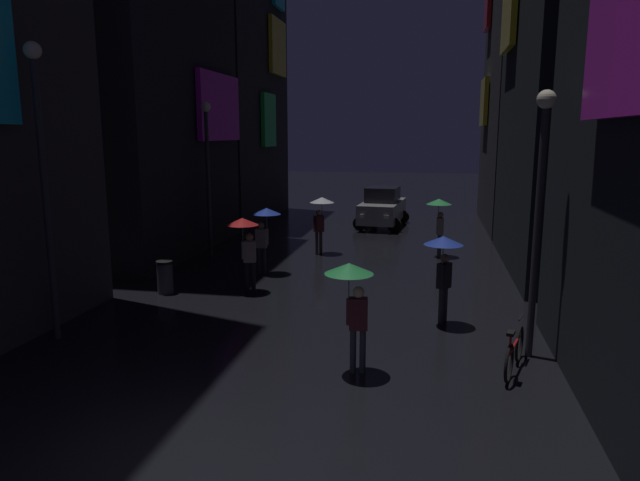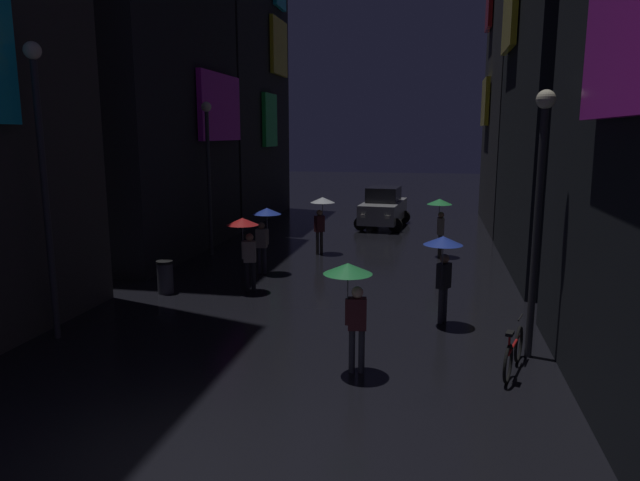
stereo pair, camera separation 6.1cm
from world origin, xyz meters
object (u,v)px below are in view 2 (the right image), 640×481
object	(u,v)px
pedestrian_midstreet_left_green	(440,211)
streetlamp_left_near	(42,162)
pedestrian_foreground_right_blue	(265,222)
pedestrian_midstreet_centre_clear	(322,209)
pedestrian_foreground_left_blue	(443,255)
car_distant	(383,208)
pedestrian_near_crossing_red	(245,234)
streetlamp_right_near	(539,194)
pedestrian_far_right_green	(351,287)
bicycle_parked_at_storefront	(513,352)
trash_bin	(165,277)
streetlamp_left_far	(208,161)

from	to	relation	value
pedestrian_midstreet_left_green	streetlamp_left_near	xyz separation A→B (m)	(-8.25, -10.22, 2.18)
pedestrian_foreground_right_blue	pedestrian_midstreet_centre_clear	size ratio (longest dim) A/B	1.00
pedestrian_foreground_right_blue	streetlamp_left_near	size ratio (longest dim) A/B	0.34
pedestrian_foreground_right_blue	pedestrian_foreground_left_blue	xyz separation A→B (m)	(5.48, -3.98, 0.00)
streetlamp_left_near	car_distant	bearing A→B (deg)	71.30
pedestrian_midstreet_centre_clear	streetlamp_left_near	xyz separation A→B (m)	(-3.96, -9.93, 2.18)
pedestrian_near_crossing_red	pedestrian_midstreet_left_green	size ratio (longest dim) A/B	1.00
pedestrian_near_crossing_red	pedestrian_midstreet_left_green	xyz separation A→B (m)	(5.38, 5.82, 0.00)
pedestrian_foreground_left_blue	streetlamp_right_near	distance (m)	2.89
pedestrian_near_crossing_red	streetlamp_left_near	distance (m)	5.69
streetlamp_left_near	pedestrian_midstreet_centre_clear	bearing A→B (deg)	68.23
pedestrian_far_right_green	bicycle_parked_at_storefront	world-z (taller)	pedestrian_far_right_green
pedestrian_midstreet_centre_clear	car_distant	bearing A→B (deg)	76.01
bicycle_parked_at_storefront	streetlamp_left_near	xyz separation A→B (m)	(-9.60, -0.06, 3.46)
pedestrian_foreground_right_blue	pedestrian_far_right_green	world-z (taller)	same
car_distant	trash_bin	bearing A→B (deg)	-110.99
car_distant	streetlamp_left_far	bearing A→B (deg)	-125.96
pedestrian_far_right_green	car_distant	distance (m)	17.34
pedestrian_midstreet_left_green	streetlamp_right_near	size ratio (longest dim) A/B	0.41
streetlamp_left_far	pedestrian_foreground_left_blue	bearing A→B (deg)	-37.33
pedestrian_near_crossing_red	car_distant	distance (m)	12.63
pedestrian_far_right_green	car_distant	world-z (taller)	pedestrian_far_right_green
pedestrian_midstreet_left_green	bicycle_parked_at_storefront	size ratio (longest dim) A/B	1.21
pedestrian_far_right_green	trash_bin	xyz separation A→B (m)	(-5.90, 4.39, -1.20)
pedestrian_midstreet_centre_clear	streetlamp_left_far	xyz separation A→B (m)	(-3.96, -1.02, 1.79)
pedestrian_foreground_right_blue	car_distant	size ratio (longest dim) A/B	0.50
pedestrian_foreground_left_blue	streetlamp_right_near	bearing A→B (deg)	-44.30
pedestrian_foreground_right_blue	car_distant	xyz separation A→B (m)	(2.84, 10.13, -0.74)
car_distant	streetlamp_left_near	world-z (taller)	streetlamp_left_near
pedestrian_foreground_right_blue	streetlamp_left_far	world-z (taller)	streetlamp_left_far
pedestrian_foreground_right_blue	pedestrian_far_right_green	xyz separation A→B (m)	(3.79, -7.17, 0.00)
pedestrian_midstreet_left_green	car_distant	bearing A→B (deg)	111.86
pedestrian_midstreet_centre_clear	bicycle_parked_at_storefront	bearing A→B (deg)	-60.29
bicycle_parked_at_storefront	streetlamp_right_near	xyz separation A→B (m)	(0.40, 0.86, 2.91)
pedestrian_far_right_green	streetlamp_right_near	bearing A→B (deg)	23.96
trash_bin	bicycle_parked_at_storefront	bearing A→B (deg)	-22.77
pedestrian_midstreet_centre_clear	pedestrian_foreground_left_blue	bearing A→B (deg)	-59.51
pedestrian_foreground_right_blue	pedestrian_far_right_green	distance (m)	8.11
pedestrian_near_crossing_red	pedestrian_midstreet_left_green	bearing A→B (deg)	47.20
bicycle_parked_at_storefront	streetlamp_left_far	size ratio (longest dim) A/B	0.32
pedestrian_foreground_left_blue	bicycle_parked_at_storefront	size ratio (longest dim) A/B	1.21
car_distant	pedestrian_near_crossing_red	bearing A→B (deg)	-102.76
pedestrian_foreground_right_blue	trash_bin	xyz separation A→B (m)	(-2.11, -2.78, -1.20)
bicycle_parked_at_storefront	pedestrian_far_right_green	bearing A→B (deg)	-167.69
pedestrian_near_crossing_red	streetlamp_right_near	bearing A→B (deg)	-26.08
streetlamp_right_near	streetlamp_left_far	bearing A→B (deg)	141.37
pedestrian_foreground_right_blue	streetlamp_left_near	world-z (taller)	streetlamp_left_near
pedestrian_midstreet_left_green	trash_bin	distance (m)	9.99
pedestrian_midstreet_centre_clear	streetlamp_left_near	distance (m)	10.91
pedestrian_foreground_right_blue	streetlamp_right_near	bearing A→B (deg)	-38.17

